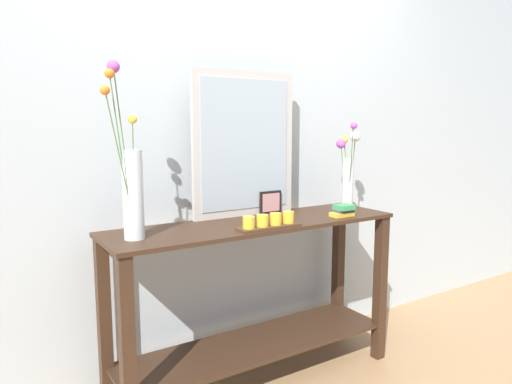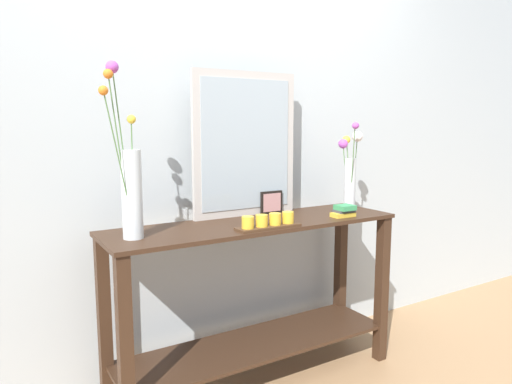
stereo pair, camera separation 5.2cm
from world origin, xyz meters
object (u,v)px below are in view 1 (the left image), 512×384
at_px(tall_vase_left, 131,184).
at_px(picture_frame_small, 271,202).
at_px(vase_right, 348,170).
at_px(book_stack, 343,211).
at_px(console_table, 256,286).
at_px(candle_tray, 269,222).
at_px(mirror_leaning, 245,145).

bearing_deg(tall_vase_left, picture_frame_small, 12.00).
relative_size(vase_right, book_stack, 3.89).
distance_m(console_table, picture_frame_small, 0.46).
bearing_deg(vase_right, candle_tray, -163.68).
relative_size(mirror_leaning, picture_frame_small, 5.60).
height_order(picture_frame_small, book_stack, picture_frame_small).
distance_m(vase_right, book_stack, 0.32).
xyz_separation_m(mirror_leaning, candle_tray, (-0.07, -0.33, -0.35)).
distance_m(vase_right, picture_frame_small, 0.51).
distance_m(mirror_leaning, book_stack, 0.62).
relative_size(candle_tray, book_stack, 2.52).
relative_size(picture_frame_small, book_stack, 1.06).
height_order(console_table, tall_vase_left, tall_vase_left).
height_order(mirror_leaning, vase_right, mirror_leaning).
distance_m(candle_tray, picture_frame_small, 0.37).
bearing_deg(book_stack, vase_right, 41.71).
bearing_deg(mirror_leaning, book_stack, -35.28).
relative_size(console_table, candle_tray, 4.72).
relative_size(tall_vase_left, candle_tray, 2.29).
relative_size(tall_vase_left, picture_frame_small, 5.44).
xyz_separation_m(console_table, tall_vase_left, (-0.62, -0.02, 0.56)).
xyz_separation_m(tall_vase_left, book_stack, (1.09, -0.10, -0.20)).
bearing_deg(tall_vase_left, candle_tray, -12.00).
distance_m(picture_frame_small, book_stack, 0.39).
xyz_separation_m(vase_right, book_stack, (-0.19, -0.17, -0.19)).
bearing_deg(book_stack, console_table, 165.43).
distance_m(console_table, candle_tray, 0.39).
relative_size(mirror_leaning, vase_right, 1.52).
height_order(console_table, vase_right, vase_right).
height_order(console_table, picture_frame_small, picture_frame_small).
distance_m(console_table, book_stack, 0.60).
bearing_deg(console_table, mirror_leaning, 76.24).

